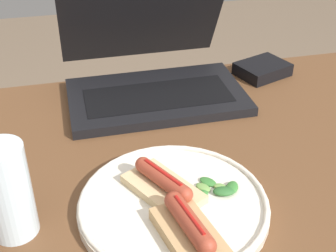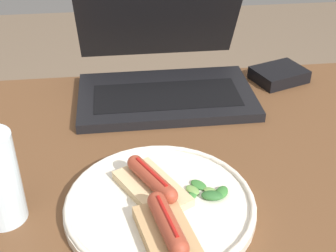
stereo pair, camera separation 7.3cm
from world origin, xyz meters
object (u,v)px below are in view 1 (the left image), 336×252
drinking_glass (8,191)px  external_drive (262,69)px  laptop (152,75)px  plate (173,204)px

drinking_glass → external_drive: drinking_glass is taller
laptop → drinking_glass: laptop is taller
laptop → plate: size_ratio=1.27×
laptop → external_drive: bearing=3.7°
plate → drinking_glass: drinking_glass is taller
laptop → plate: 0.35m
laptop → external_drive: size_ratio=2.72×
drinking_glass → external_drive: 0.62m
plate → drinking_glass: bearing=176.7°
plate → external_drive: size_ratio=2.14×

